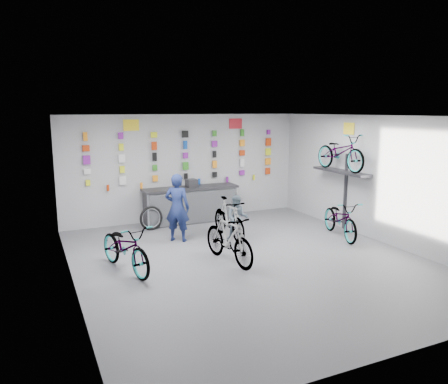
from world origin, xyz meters
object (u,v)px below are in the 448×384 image
counter (191,205)px  bike_left (126,247)px  bike_right (340,219)px  bike_service (229,219)px  clerk (177,208)px  customer (237,218)px  bike_center (229,238)px

counter → bike_left: size_ratio=1.46×
bike_right → counter: bearing=148.7°
bike_service → clerk: size_ratio=1.02×
customer → counter: bearing=129.4°
clerk → bike_center: bearing=140.2°
counter → customer: 2.15m
counter → customer: bearing=-78.6°
counter → bike_left: 3.95m
counter → bike_left: bearing=-129.0°
counter → bike_right: counter is taller
bike_left → bike_right: (5.35, 0.13, -0.01)m
bike_left → bike_center: bike_center is taller
bike_center → customer: 1.61m
bike_right → clerk: bearing=174.5°
bike_left → bike_center: (2.04, -0.40, 0.03)m
bike_service → customer: (0.14, -0.19, 0.05)m
bike_left → customer: (2.91, 0.96, 0.07)m
bike_right → customer: bearing=175.6°
bike_right → bike_left: bearing=-164.2°
bike_left → customer: bearing=2.9°
bike_service → bike_center: bearing=-115.7°
bike_right → bike_service: 2.77m
bike_left → bike_center: bearing=-26.4°
bike_service → customer: customer is taller
clerk → customer: clerk is taller
clerk → customer: (1.34, -0.54, -0.27)m
bike_service → bike_right: bearing=-22.1°
counter → bike_service: 1.94m
counter → clerk: bearing=-120.3°
bike_left → bike_center: 2.08m
bike_center → bike_right: bearing=0.7°
bike_service → clerk: 1.29m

